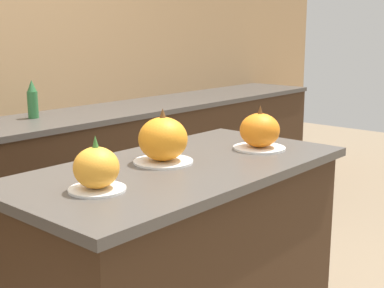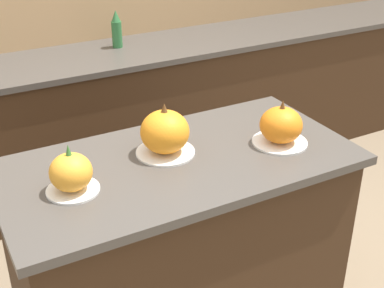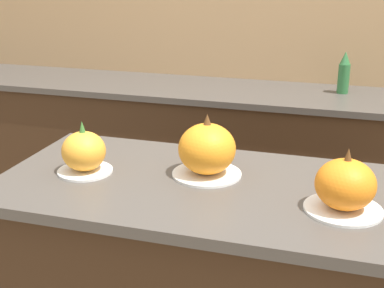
{
  "view_description": "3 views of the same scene",
  "coord_description": "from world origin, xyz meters",
  "px_view_note": "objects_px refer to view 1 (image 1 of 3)",
  "views": [
    {
      "loc": [
        -1.43,
        -1.3,
        1.46
      ],
      "look_at": [
        0.06,
        -0.0,
        1.03
      ],
      "focal_mm": 50.0,
      "sensor_mm": 36.0,
      "label": 1
    },
    {
      "loc": [
        -0.79,
        -1.56,
        1.93
      ],
      "look_at": [
        0.06,
        0.01,
        1.0
      ],
      "focal_mm": 50.0,
      "sensor_mm": 36.0,
      "label": 2
    },
    {
      "loc": [
        0.4,
        -1.49,
        1.62
      ],
      "look_at": [
        -0.06,
        0.02,
        1.08
      ],
      "focal_mm": 50.0,
      "sensor_mm": 36.0,
      "label": 3
    }
  ],
  "objects_px": {
    "pumpkin_cake_left": "(96,169)",
    "pumpkin_cake_center": "(163,140)",
    "bottle_tall": "(33,100)",
    "pumpkin_cake_right": "(260,132)"
  },
  "relations": [
    {
      "from": "pumpkin_cake_left",
      "to": "pumpkin_cake_center",
      "type": "xyz_separation_m",
      "value": [
        0.39,
        0.09,
        0.02
      ]
    },
    {
      "from": "pumpkin_cake_center",
      "to": "bottle_tall",
      "type": "xyz_separation_m",
      "value": [
        0.38,
        1.47,
        -0.01
      ]
    },
    {
      "from": "pumpkin_cake_center",
      "to": "pumpkin_cake_right",
      "type": "relative_size",
      "value": 1.03
    },
    {
      "from": "pumpkin_cake_left",
      "to": "pumpkin_cake_right",
      "type": "height_order",
      "value": "pumpkin_cake_right"
    },
    {
      "from": "pumpkin_cake_left",
      "to": "pumpkin_cake_center",
      "type": "height_order",
      "value": "pumpkin_cake_center"
    },
    {
      "from": "pumpkin_cake_right",
      "to": "bottle_tall",
      "type": "relative_size",
      "value": 0.95
    },
    {
      "from": "bottle_tall",
      "to": "pumpkin_cake_center",
      "type": "bearing_deg",
      "value": -104.5
    },
    {
      "from": "pumpkin_cake_center",
      "to": "pumpkin_cake_left",
      "type": "bearing_deg",
      "value": -166.72
    },
    {
      "from": "pumpkin_cake_left",
      "to": "bottle_tall",
      "type": "relative_size",
      "value": 0.78
    },
    {
      "from": "bottle_tall",
      "to": "pumpkin_cake_right",
      "type": "bearing_deg",
      "value": -88.06
    }
  ]
}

